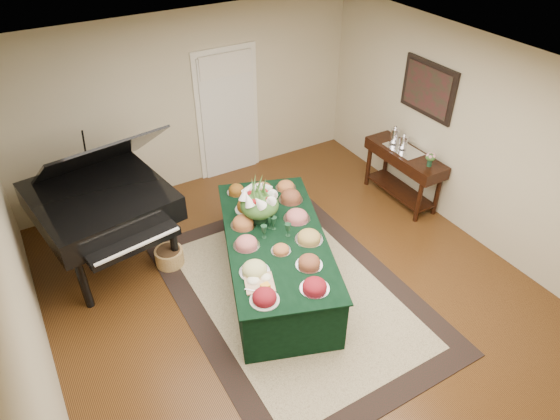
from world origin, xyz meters
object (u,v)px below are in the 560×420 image
floral_centerpiece (259,201)px  mahogany_sideboard (404,163)px  buffet_table (276,259)px  grand_piano (101,200)px

floral_centerpiece → mahogany_sideboard: size_ratio=0.36×
buffet_table → grand_piano: size_ratio=1.34×
mahogany_sideboard → floral_centerpiece: bearing=-174.1°
buffet_table → grand_piano: (-1.63, 1.48, 0.56)m
buffet_table → floral_centerpiece: floral_centerpiece is taller
buffet_table → floral_centerpiece: (-0.01, 0.38, 0.65)m
floral_centerpiece → mahogany_sideboard: 2.64m
buffet_table → floral_centerpiece: 0.75m
buffet_table → grand_piano: grand_piano is taller
floral_centerpiece → grand_piano: bearing=145.6°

